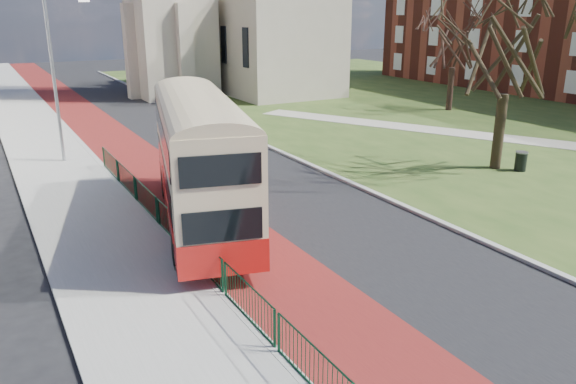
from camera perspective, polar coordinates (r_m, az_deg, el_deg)
ground at (r=16.14m, az=4.65°, el=-9.53°), size 160.00×160.00×0.00m
road_carriageway at (r=34.04m, az=-12.24°, el=4.99°), size 9.00×120.00×0.01m
bus_lane at (r=33.38m, az=-16.67°, el=4.38°), size 3.40×120.00×0.01m
pavement_west at (r=32.80m, az=-23.13°, el=3.54°), size 4.00×120.00×0.12m
kerb_west at (r=33.04m, az=-19.71°, el=4.05°), size 0.25×120.00×0.13m
kerb_east at (r=37.40m, az=-6.43°, el=6.53°), size 0.25×80.00×0.13m
grass_green at (r=48.59m, az=15.94°, el=8.55°), size 40.00×80.00×0.04m
footpath at (r=36.33m, az=22.47°, el=4.91°), size 18.84×32.82×0.03m
pedestrian_railing at (r=18.00m, az=-10.41°, el=-4.82°), size 0.07×24.00×1.12m
streetlamp at (r=30.17m, az=-22.48°, el=11.27°), size 2.13×0.18×8.00m
bus at (r=19.97m, az=-8.98°, el=3.72°), size 5.17×11.14×4.54m
winter_tree_near at (r=28.53m, az=21.70°, el=14.89°), size 8.29×8.29×9.32m
winter_tree_far at (r=45.20m, az=16.63°, el=15.22°), size 7.23×7.23×8.32m
litter_bin at (r=29.27m, az=22.58°, el=2.92°), size 0.64×0.64×0.94m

